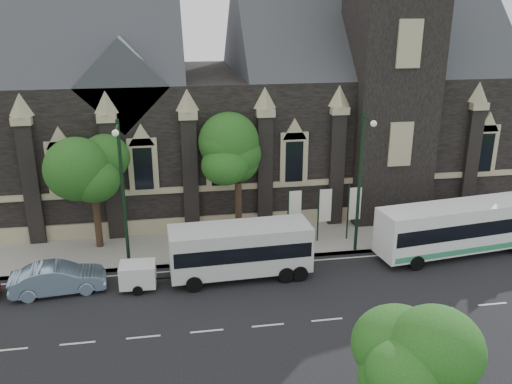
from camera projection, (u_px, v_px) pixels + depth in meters
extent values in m
plane|color=black|center=(207.00, 331.00, 26.20)|extent=(160.00, 160.00, 0.00)
cube|color=gray|center=(195.00, 247.00, 35.02)|extent=(80.00, 5.00, 0.15)
cube|color=black|center=(235.00, 135.00, 43.33)|extent=(40.00, 15.00, 10.00)
cube|color=#31343A|center=(72.00, 74.00, 39.80)|extent=(16.00, 15.00, 15.00)
cube|color=#31343A|center=(359.00, 68.00, 43.24)|extent=(20.00, 15.00, 15.00)
cube|color=#31343A|center=(124.00, 81.00, 36.24)|extent=(6.00, 6.00, 6.00)
cube|color=black|center=(388.00, 93.00, 37.98)|extent=(5.50, 5.50, 18.00)
cube|color=tan|center=(250.00, 186.00, 36.90)|extent=(40.00, 0.22, 0.40)
cube|color=tan|center=(250.00, 221.00, 37.76)|extent=(40.00, 0.25, 1.20)
cube|color=black|center=(220.00, 165.00, 35.93)|extent=(1.20, 0.12, 2.80)
sphere|color=#224D18|center=(421.00, 362.00, 16.82)|extent=(3.20, 3.20, 3.20)
sphere|color=#224D18|center=(432.00, 332.00, 17.27)|extent=(2.40, 2.40, 2.40)
cylinder|color=black|center=(239.00, 211.00, 35.79)|extent=(0.44, 0.44, 3.96)
sphere|color=#224D18|center=(238.00, 158.00, 34.58)|extent=(3.84, 3.84, 3.84)
sphere|color=#224D18|center=(247.00, 143.00, 35.13)|extent=(2.88, 2.88, 2.88)
cylinder|color=black|center=(98.00, 220.00, 34.39)|extent=(0.44, 0.44, 3.96)
sphere|color=#224D18|center=(92.00, 165.00, 33.20)|extent=(3.68, 3.68, 3.68)
sphere|color=#224D18|center=(104.00, 151.00, 33.72)|extent=(2.76, 2.76, 2.76)
cylinder|color=black|center=(359.00, 184.00, 33.07)|extent=(0.20, 0.20, 9.00)
cylinder|color=black|center=(369.00, 119.00, 30.94)|extent=(0.10, 1.60, 0.10)
sphere|color=silver|center=(374.00, 124.00, 30.23)|extent=(0.36, 0.36, 0.36)
cylinder|color=black|center=(124.00, 197.00, 30.89)|extent=(0.20, 0.20, 9.00)
cylinder|color=black|center=(116.00, 128.00, 28.76)|extent=(0.10, 1.60, 0.10)
sphere|color=silver|center=(115.00, 133.00, 28.04)|extent=(0.36, 0.36, 0.36)
cylinder|color=black|center=(288.00, 216.00, 34.86)|extent=(0.10, 0.10, 4.00)
cube|color=white|center=(295.00, 207.00, 34.73)|extent=(0.80, 0.04, 2.20)
cylinder|color=black|center=(318.00, 214.00, 35.17)|extent=(0.10, 0.10, 4.00)
cube|color=white|center=(325.00, 205.00, 35.04)|extent=(0.80, 0.04, 2.20)
cylinder|color=black|center=(348.00, 213.00, 35.48)|extent=(0.10, 0.10, 4.00)
cube|color=white|center=(355.00, 204.00, 35.35)|extent=(0.80, 0.04, 2.20)
cube|color=white|center=(464.00, 226.00, 33.73)|extent=(11.53, 3.81, 2.85)
cube|color=black|center=(465.00, 223.00, 33.68)|extent=(11.09, 3.79, 0.92)
cube|color=#359260|center=(462.00, 242.00, 34.10)|extent=(11.08, 3.78, 0.35)
cylinder|color=black|center=(417.00, 263.00, 32.05)|extent=(0.93, 0.39, 0.90)
cylinder|color=black|center=(396.00, 247.00, 34.18)|extent=(0.93, 0.39, 0.90)
cylinder|color=black|center=(494.00, 233.00, 36.20)|extent=(0.93, 0.39, 0.90)
cylinder|color=black|center=(508.00, 231.00, 36.52)|extent=(0.93, 0.39, 0.90)
cube|color=silver|center=(240.00, 248.00, 30.90)|extent=(8.08, 2.83, 2.63)
cube|color=black|center=(240.00, 246.00, 30.85)|extent=(7.76, 2.85, 0.86)
cylinder|color=black|center=(194.00, 284.00, 29.64)|extent=(0.91, 0.32, 0.90)
cylinder|color=black|center=(190.00, 264.00, 31.95)|extent=(0.91, 0.32, 0.90)
cylinder|color=black|center=(286.00, 275.00, 30.64)|extent=(0.91, 0.32, 0.90)
cylinder|color=black|center=(276.00, 256.00, 32.96)|extent=(0.91, 0.32, 0.90)
cylinder|color=black|center=(300.00, 274.00, 30.79)|extent=(0.91, 0.32, 0.90)
cylinder|color=black|center=(288.00, 255.00, 33.11)|extent=(0.91, 0.32, 0.90)
cube|color=silver|center=(138.00, 274.00, 29.83)|extent=(1.98, 1.52, 1.26)
cylinder|color=black|center=(138.00, 291.00, 29.35)|extent=(0.55, 0.21, 0.54)
cylinder|color=black|center=(140.00, 278.00, 30.71)|extent=(0.55, 0.21, 0.54)
cylinder|color=black|center=(161.00, 278.00, 30.10)|extent=(1.16, 0.12, 0.08)
imported|color=#809BB9|center=(58.00, 279.00, 29.48)|extent=(5.14, 2.26, 1.64)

